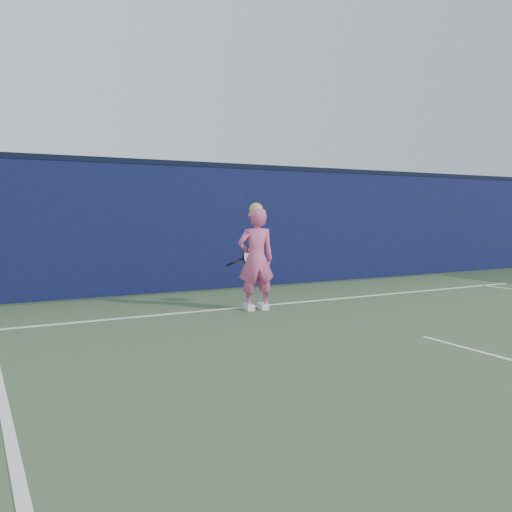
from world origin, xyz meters
TOP-DOWN VIEW (x-y plane):
  - ground at (0.00, 0.00)m, footprint 80.00×80.00m
  - backstop_wall at (0.00, 6.50)m, footprint 24.00×0.40m
  - wall_cap at (0.00, 6.50)m, footprint 24.00×0.42m
  - player at (-0.92, 3.75)m, footprint 0.66×0.49m
  - racket at (-0.82, 4.24)m, footprint 0.62×0.21m

SIDE VIEW (x-z plane):
  - ground at x=0.00m, z-range 0.00..0.00m
  - racket at x=-0.82m, z-range 0.65..0.99m
  - player at x=-0.92m, z-range -0.03..1.70m
  - backstop_wall at x=0.00m, z-range 0.00..2.50m
  - wall_cap at x=0.00m, z-range 2.50..2.60m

